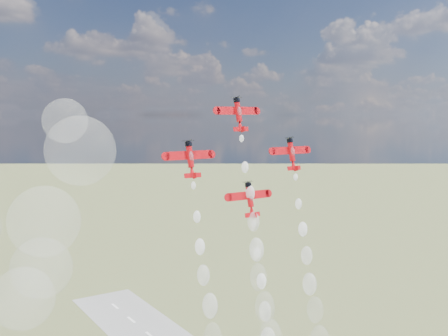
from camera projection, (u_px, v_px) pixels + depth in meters
name	position (u px, v px, depth m)	size (l,w,h in m)	color
plane_lead	(238.00, 114.00, 132.35)	(12.40, 4.61, 8.72)	red
plane_left	(190.00, 159.00, 122.88)	(12.40, 4.61, 8.72)	red
plane_right	(292.00, 153.00, 139.63)	(12.40, 4.61, 8.72)	red
plane_slot	(250.00, 199.00, 130.17)	(12.40, 4.61, 8.72)	red
smoke_trail_lead	(263.00, 296.00, 127.90)	(5.39, 14.99, 50.78)	white
smoke_trail_right	(317.00, 328.00, 135.01)	(5.23, 14.97, 50.56)	white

